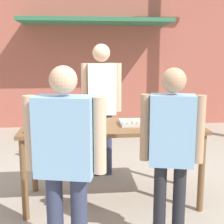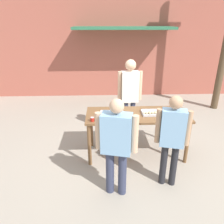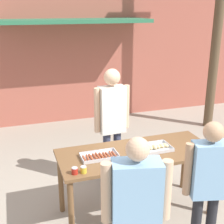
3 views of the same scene
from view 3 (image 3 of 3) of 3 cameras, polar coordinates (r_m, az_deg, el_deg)
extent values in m
plane|color=#A39989|center=(4.52, 4.24, -17.77)|extent=(24.00, 24.00, 0.00)
cube|color=#A85647|center=(7.49, -7.59, 15.20)|extent=(12.00, 0.12, 4.50)
cube|color=#2D704C|center=(6.95, -6.71, 16.22)|extent=(3.20, 1.00, 0.08)
cube|color=brown|center=(4.05, 4.54, -7.49)|extent=(2.02, 0.83, 0.04)
cylinder|color=brown|center=(3.77, -7.46, -18.02)|extent=(0.07, 0.07, 0.88)
cylinder|color=brown|center=(4.43, 17.82, -12.68)|extent=(0.07, 0.07, 0.88)
cylinder|color=brown|center=(4.34, -9.35, -12.67)|extent=(0.07, 0.07, 0.88)
cylinder|color=brown|center=(4.93, 13.05, -8.87)|extent=(0.07, 0.07, 0.88)
cube|color=silver|center=(3.89, -2.32, -8.23)|extent=(0.46, 0.26, 0.01)
cube|color=silver|center=(3.77, -1.78, -8.75)|extent=(0.46, 0.01, 0.03)
cube|color=silver|center=(3.99, -2.83, -7.18)|extent=(0.46, 0.01, 0.03)
cube|color=silver|center=(3.83, -5.60, -8.39)|extent=(0.01, 0.26, 0.03)
cube|color=silver|center=(3.94, 0.86, -7.48)|extent=(0.01, 0.26, 0.03)
cylinder|color=#A34C2D|center=(3.83, -5.11, -8.43)|extent=(0.03, 0.13, 0.03)
cylinder|color=#A34C2D|center=(3.85, -4.50, -8.28)|extent=(0.03, 0.14, 0.02)
cylinder|color=#A34C2D|center=(3.85, -3.88, -8.24)|extent=(0.03, 0.15, 0.03)
cylinder|color=#A34C2D|center=(3.86, -3.15, -8.16)|extent=(0.04, 0.14, 0.03)
cylinder|color=#A34C2D|center=(3.88, -2.63, -7.97)|extent=(0.04, 0.14, 0.03)
cylinder|color=#A34C2D|center=(3.88, -1.99, -7.94)|extent=(0.04, 0.12, 0.03)
cylinder|color=#A34C2D|center=(3.89, -1.34, -7.88)|extent=(0.03, 0.13, 0.03)
cylinder|color=#A34C2D|center=(3.91, -0.80, -7.81)|extent=(0.04, 0.13, 0.02)
cylinder|color=#A34C2D|center=(3.93, -0.24, -7.64)|extent=(0.03, 0.13, 0.03)
cylinder|color=#A34C2D|center=(3.92, 0.38, -7.69)|extent=(0.03, 0.15, 0.02)
cube|color=silver|center=(4.15, 8.11, -6.61)|extent=(0.37, 0.31, 0.01)
cube|color=silver|center=(4.02, 9.07, -7.18)|extent=(0.37, 0.01, 0.03)
cube|color=silver|center=(4.26, 7.23, -5.55)|extent=(0.37, 0.01, 0.03)
cube|color=silver|center=(4.07, 5.83, -6.71)|extent=(0.01, 0.31, 0.03)
cube|color=silver|center=(4.22, 10.33, -5.97)|extent=(0.01, 0.31, 0.03)
ellipsoid|color=beige|center=(4.09, 6.34, -6.58)|extent=(0.05, 0.10, 0.04)
ellipsoid|color=beige|center=(4.10, 7.06, -6.46)|extent=(0.07, 0.11, 0.04)
ellipsoid|color=beige|center=(4.12, 7.81, -6.31)|extent=(0.07, 0.12, 0.05)
ellipsoid|color=beige|center=(4.15, 8.48, -6.25)|extent=(0.06, 0.11, 0.04)
ellipsoid|color=beige|center=(4.18, 9.09, -6.07)|extent=(0.06, 0.11, 0.04)
ellipsoid|color=beige|center=(4.20, 9.78, -5.98)|extent=(0.08, 0.12, 0.04)
cylinder|color=#B22319|center=(3.54, -6.84, -10.67)|extent=(0.07, 0.07, 0.07)
cylinder|color=#B2B2B7|center=(3.52, -6.86, -10.11)|extent=(0.07, 0.07, 0.01)
cylinder|color=gold|center=(3.55, -5.23, -10.51)|extent=(0.07, 0.07, 0.07)
cylinder|color=#B2B2B7|center=(3.53, -5.25, -9.95)|extent=(0.07, 0.07, 0.01)
cylinder|color=#DBC67A|center=(4.19, 17.17, -6.35)|extent=(0.09, 0.09, 0.10)
cylinder|color=#333851|center=(4.88, -0.95, -8.58)|extent=(0.11, 0.11, 0.89)
cylinder|color=#333851|center=(4.94, 0.94, -8.24)|extent=(0.11, 0.11, 0.89)
cube|color=silver|center=(4.61, 0.00, 0.44)|extent=(0.39, 0.23, 0.70)
sphere|color=#DBAD89|center=(4.48, 0.00, 6.40)|extent=(0.24, 0.24, 0.24)
cylinder|color=#DBAD89|center=(4.52, -2.76, 0.30)|extent=(0.09, 0.09, 0.67)
cylinder|color=#DBAD89|center=(4.69, 2.66, 0.97)|extent=(0.09, 0.09, 0.67)
cube|color=#84B2DB|center=(2.90, 4.49, -14.52)|extent=(0.49, 0.34, 0.62)
sphere|color=#DBAD89|center=(2.69, 4.72, -6.78)|extent=(0.21, 0.21, 0.21)
cylinder|color=#DBAD89|center=(2.95, 9.87, -13.85)|extent=(0.10, 0.10, 0.59)
cylinder|color=#DBAD89|center=(2.86, -1.06, -14.57)|extent=(0.10, 0.10, 0.59)
cube|color=#84B2DB|center=(3.44, 17.38, -10.05)|extent=(0.41, 0.29, 0.61)
sphere|color=tan|center=(3.26, 18.09, -3.46)|extent=(0.21, 0.21, 0.21)
cylinder|color=tan|center=(3.36, 13.72, -10.15)|extent=(0.08, 0.08, 0.58)
cylinder|color=brown|center=(7.30, 18.99, 16.78)|extent=(0.21, 0.21, 5.13)
camera|label=1|loc=(1.47, 63.42, -34.51)|focal=50.00mm
camera|label=2|loc=(1.00, 106.49, -8.11)|focal=35.00mm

